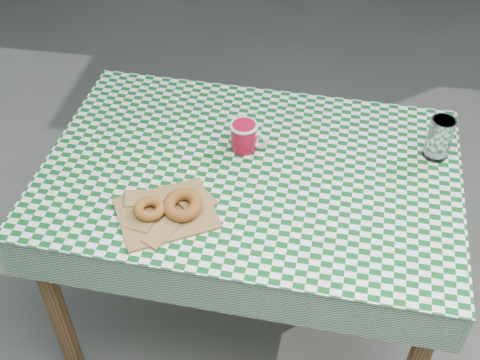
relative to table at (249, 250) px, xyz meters
name	(u,v)px	position (x,y,z in m)	size (l,w,h in m)	color
ground	(261,298)	(0.04, 0.08, -0.38)	(60.00, 60.00, 0.00)	#4D4D48
table	(249,250)	(0.00, 0.00, 0.00)	(1.23, 0.82, 0.75)	#522F1C
tablecloth	(250,169)	(0.00, 0.00, 0.38)	(1.25, 0.84, 0.01)	#0C4D1B
paper_bag	(166,213)	(-0.20, -0.23, 0.39)	(0.26, 0.21, 0.01)	#9B7443
bagel_front	(150,209)	(-0.25, -0.24, 0.41)	(0.09, 0.09, 0.03)	#9D5920
bagel_back	(183,205)	(-0.16, -0.21, 0.41)	(0.11, 0.11, 0.04)	brown
coffee_mug	(244,136)	(-0.04, 0.09, 0.43)	(0.16, 0.16, 0.09)	maroon
drinking_glass	(439,138)	(0.55, 0.15, 0.45)	(0.08, 0.08, 0.14)	white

